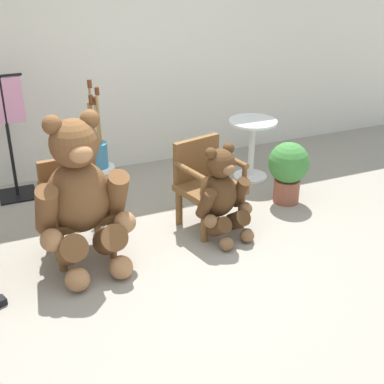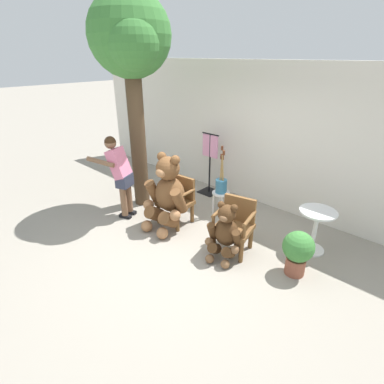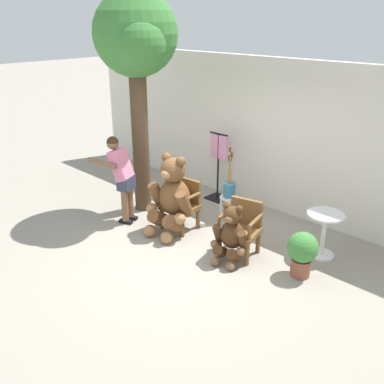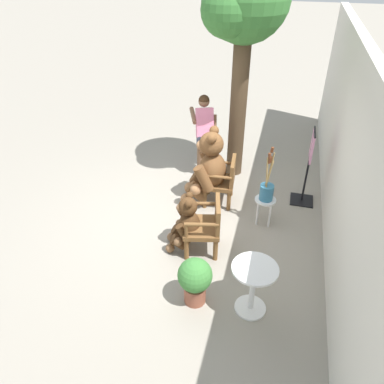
# 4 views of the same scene
# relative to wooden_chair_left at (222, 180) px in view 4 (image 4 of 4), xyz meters

# --- Properties ---
(ground_plane) EXTENTS (60.00, 60.00, 0.00)m
(ground_plane) POSITION_rel_wooden_chair_left_xyz_m (0.66, -0.57, -0.46)
(ground_plane) COLOR gray
(back_wall) EXTENTS (10.00, 0.16, 2.80)m
(back_wall) POSITION_rel_wooden_chair_left_xyz_m (0.66, 1.83, 0.94)
(back_wall) COLOR silver
(back_wall) RESTS_ON ground
(wooden_chair_left) EXTENTS (0.60, 0.56, 0.86)m
(wooden_chair_left) POSITION_rel_wooden_chair_left_xyz_m (0.00, 0.00, 0.00)
(wooden_chair_left) COLOR brown
(wooden_chair_left) RESTS_ON ground
(wooden_chair_right) EXTENTS (0.66, 0.63, 0.86)m
(wooden_chair_right) POSITION_rel_wooden_chair_left_xyz_m (1.29, -0.00, 0.00)
(wooden_chair_right) COLOR brown
(wooden_chair_right) RESTS_ON ground
(teddy_bear_large) EXTENTS (0.83, 0.81, 1.38)m
(teddy_bear_large) POSITION_rel_wooden_chair_left_xyz_m (0.01, -0.26, 0.21)
(teddy_bear_large) COLOR brown
(teddy_bear_large) RESTS_ON ground
(teddy_bear_small) EXTENTS (0.58, 0.58, 0.92)m
(teddy_bear_small) POSITION_rel_wooden_chair_left_xyz_m (1.32, -0.29, -0.01)
(teddy_bear_small) COLOR #4C3019
(teddy_bear_small) RESTS_ON ground
(person_visitor) EXTENTS (0.68, 0.65, 1.56)m
(person_visitor) POSITION_rel_wooden_chair_left_xyz_m (-0.95, -0.55, 0.46)
(person_visitor) COLOR black
(person_visitor) RESTS_ON ground
(white_stool) EXTENTS (0.34, 0.34, 0.46)m
(white_stool) POSITION_rel_wooden_chair_left_xyz_m (0.41, 0.78, -0.11)
(white_stool) COLOR white
(white_stool) RESTS_ON ground
(brush_bucket) EXTENTS (0.22, 0.22, 0.92)m
(brush_bucket) POSITION_rel_wooden_chair_left_xyz_m (0.41, 0.78, 0.19)
(brush_bucket) COLOR teal
(brush_bucket) RESTS_ON white_stool
(round_side_table) EXTENTS (0.56, 0.56, 0.72)m
(round_side_table) POSITION_rel_wooden_chair_left_xyz_m (2.25, 0.81, -0.01)
(round_side_table) COLOR white
(round_side_table) RESTS_ON ground
(patio_tree) EXTENTS (1.50, 1.42, 3.89)m
(patio_tree) POSITION_rel_wooden_chair_left_xyz_m (-1.05, 0.01, 2.57)
(patio_tree) COLOR #473523
(patio_tree) RESTS_ON ground
(potted_plant) EXTENTS (0.44, 0.44, 0.68)m
(potted_plant) POSITION_rel_wooden_chair_left_xyz_m (2.30, 0.10, -0.07)
(potted_plant) COLOR brown
(potted_plant) RESTS_ON ground
(clothing_display_stand) EXTENTS (0.44, 0.40, 1.36)m
(clothing_display_stand) POSITION_rel_wooden_chair_left_xyz_m (-0.40, 1.40, 0.26)
(clothing_display_stand) COLOR black
(clothing_display_stand) RESTS_ON ground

